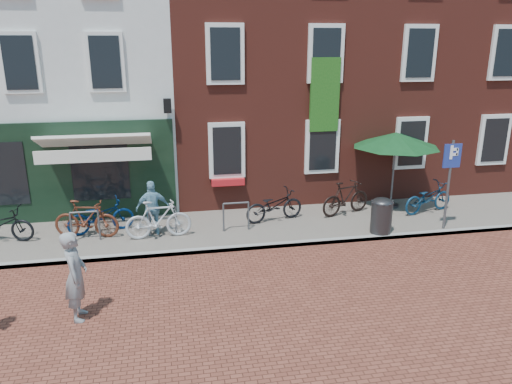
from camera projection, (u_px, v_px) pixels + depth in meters
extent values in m
plane|color=brown|center=(224.00, 252.00, 12.49)|extent=(80.00, 80.00, 0.00)
cube|color=slate|center=(252.00, 227.00, 14.06)|extent=(24.00, 3.00, 0.10)
cube|color=silver|center=(52.00, 61.00, 16.85)|extent=(8.00, 8.00, 9.00)
cube|color=maroon|center=(252.00, 46.00, 17.95)|extent=(6.00, 8.00, 10.00)
cube|color=maroon|center=(403.00, 45.00, 19.02)|extent=(6.00, 8.00, 10.00)
cylinder|color=#2F2E30|center=(381.00, 218.00, 13.40)|extent=(0.58, 0.58, 0.86)
ellipsoid|color=#2F2E30|center=(383.00, 200.00, 13.25)|extent=(0.58, 0.58, 0.26)
cylinder|color=#4C4C4F|center=(448.00, 185.00, 13.44)|extent=(0.07, 0.07, 2.52)
cube|color=navy|center=(452.00, 156.00, 13.18)|extent=(0.50, 0.04, 0.65)
cylinder|color=#4C4C4F|center=(390.00, 205.00, 15.64)|extent=(0.50, 0.50, 0.08)
cylinder|color=#4C4C4F|center=(393.00, 172.00, 15.32)|extent=(0.06, 0.06, 2.26)
cone|color=#12461E|center=(396.00, 136.00, 14.99)|extent=(2.70, 2.70, 0.45)
imported|color=gray|center=(76.00, 276.00, 9.28)|extent=(0.44, 0.66, 1.78)
imported|color=#72A7BE|center=(153.00, 208.00, 13.17)|extent=(0.92, 0.47, 1.51)
imported|color=black|center=(0.00, 224.00, 12.80)|extent=(1.88, 0.96, 0.94)
imported|color=#532516|center=(86.00, 219.00, 13.04)|extent=(1.80, 0.85, 1.04)
imported|color=#05204E|center=(101.00, 216.00, 13.42)|extent=(1.89, 1.05, 0.94)
imported|color=#BDBDC0|center=(158.00, 219.00, 13.01)|extent=(1.76, 0.59, 1.04)
imported|color=black|center=(274.00, 205.00, 14.28)|extent=(1.89, 1.04, 0.94)
imported|color=black|center=(346.00, 198.00, 14.80)|extent=(1.80, 1.03, 1.04)
imported|color=#0E304C|center=(428.00, 198.00, 14.98)|extent=(1.89, 1.09, 0.94)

